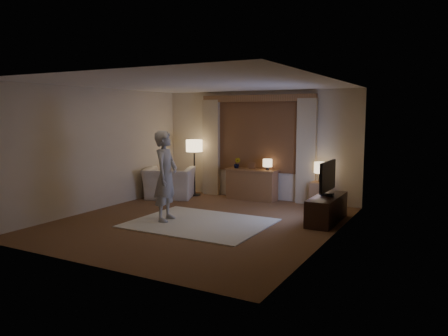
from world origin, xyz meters
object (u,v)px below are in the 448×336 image
Objects in this scene: armchair at (169,183)px; tv_stand at (327,209)px; person at (166,176)px; sideboard at (252,185)px; side_table at (320,195)px.

tv_stand is at bearing 149.93° from armchair.
tv_stand is 3.13m from person.
armchair is (-1.86, -0.78, 0.02)m from sideboard.
sideboard is 2.02m from armchair.
tv_stand is (4.05, -0.54, -0.12)m from armchair.
sideboard is at bearing -23.50° from person.
side_table is 0.33× the size of person.
tv_stand is (2.19, -1.33, -0.10)m from sideboard.
armchair reaches higher than sideboard.
person is (-2.22, -2.68, 0.60)m from side_table.
side_table reaches higher than tv_stand.
side_table is at bearing -52.07° from person.
sideboard reaches higher than tv_stand.
sideboard is 2.83m from person.
person reaches higher than sideboard.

